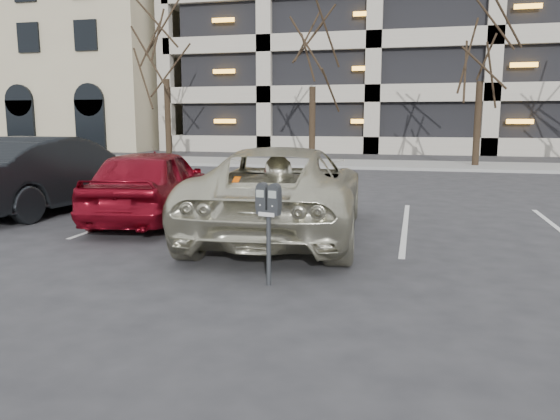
{
  "coord_description": "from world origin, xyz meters",
  "views": [
    {
      "loc": [
        1.54,
        -8.3,
        2.04
      ],
      "look_at": [
        -0.05,
        -1.9,
        0.94
      ],
      "focal_mm": 35.0,
      "sensor_mm": 36.0,
      "label": 1
    }
  ],
  "objects": [
    {
      "name": "ground",
      "position": [
        0.0,
        0.0,
        0.0
      ],
      "size": [
        140.0,
        140.0,
        0.0
      ],
      "primitive_type": "plane",
      "color": "#28282B",
      "rests_on": "ground"
    },
    {
      "name": "car_red",
      "position": [
        -3.6,
        1.72,
        0.74
      ],
      "size": [
        2.47,
        4.6,
        1.49
      ],
      "primitive_type": "imported",
      "rotation": [
        0.0,
        0.0,
        3.31
      ],
      "color": "maroon",
      "rests_on": "ground"
    },
    {
      "name": "tree_c",
      "position": [
        4.0,
        16.0,
        5.73
      ],
      "size": [
        3.49,
        3.49,
        7.93
      ],
      "color": "black",
      "rests_on": "ground"
    },
    {
      "name": "tree_a",
      "position": [
        -10.0,
        16.0,
        6.26
      ],
      "size": [
        3.81,
        3.81,
        8.66
      ],
      "color": "black",
      "rests_on": "ground"
    },
    {
      "name": "sidewalk",
      "position": [
        0.0,
        16.0,
        0.06
      ],
      "size": [
        80.0,
        4.0,
        0.12
      ],
      "primitive_type": "cube",
      "color": "gray",
      "rests_on": "ground"
    },
    {
      "name": "car_dark",
      "position": [
        -6.34,
        2.35,
        0.83
      ],
      "size": [
        2.45,
        5.24,
        1.66
      ],
      "primitive_type": "imported",
      "rotation": [
        0.0,
        0.0,
        3.0
      ],
      "color": "black",
      "rests_on": "ground"
    },
    {
      "name": "parking_meter",
      "position": [
        -0.18,
        -1.98,
        0.96
      ],
      "size": [
        0.34,
        0.2,
        1.25
      ],
      "rotation": [
        0.0,
        0.0,
        -0.26
      ],
      "color": "black",
      "rests_on": "ground"
    },
    {
      "name": "office_building",
      "position": [
        -28.0,
        29.92,
        7.49
      ],
      "size": [
        26.0,
        16.2,
        15.0
      ],
      "color": "tan",
      "rests_on": "ground"
    },
    {
      "name": "tree_b",
      "position": [
        -3.0,
        16.0,
        5.53
      ],
      "size": [
        3.37,
        3.37,
        7.66
      ],
      "color": "black",
      "rests_on": "ground"
    },
    {
      "name": "suv_silver",
      "position": [
        -0.72,
        1.0,
        0.78
      ],
      "size": [
        3.09,
        5.85,
        1.58
      ],
      "rotation": [
        0.0,
        0.0,
        3.23
      ],
      "color": "beige",
      "rests_on": "ground"
    },
    {
      "name": "stall_lines",
      "position": [
        -1.4,
        2.3,
        0.01
      ],
      "size": [
        16.9,
        5.2,
        0.0
      ],
      "color": "silver",
      "rests_on": "ground"
    }
  ]
}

